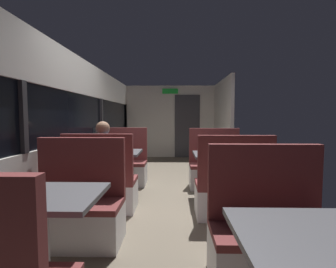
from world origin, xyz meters
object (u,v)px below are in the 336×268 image
(bench_front_aisle_facing_entry, at_px, (270,242))
(seated_passenger, at_px, (103,172))
(bench_near_window_facing_entry, at_px, (77,212))
(dining_table_near_window, at_px, (41,207))
(coffee_cup_primary, at_px, (112,148))
(dining_table_mid_window, at_px, (113,157))
(bench_mid_window_facing_entry, at_px, (122,167))
(bench_rear_aisle_facing_end, at_px, (232,193))
(bench_mid_window_facing_end, at_px, (102,187))
(dining_table_front_aisle, at_px, (323,252))
(dining_table_rear_aisle, at_px, (222,160))
(bench_rear_aisle_facing_entry, at_px, (215,170))

(bench_front_aisle_facing_entry, distance_m, seated_passenger, 2.39)
(seated_passenger, bearing_deg, bench_near_window_facing_entry, -90.00)
(dining_table_near_window, xyz_separation_m, coffee_cup_primary, (-0.04, 2.41, 0.15))
(dining_table_mid_window, distance_m, bench_mid_window_facing_entry, 0.77)
(dining_table_mid_window, relative_size, bench_rear_aisle_facing_end, 0.82)
(dining_table_mid_window, xyz_separation_m, coffee_cup_primary, (-0.04, 0.11, 0.15))
(bench_mid_window_facing_entry, bearing_deg, bench_mid_window_facing_end, -90.00)
(bench_mid_window_facing_entry, bearing_deg, dining_table_front_aisle, -63.58)
(dining_table_near_window, xyz_separation_m, seated_passenger, (0.00, 1.68, -0.10))
(dining_table_near_window, xyz_separation_m, dining_table_front_aisle, (1.79, -0.60, 0.00))
(dining_table_front_aisle, distance_m, bench_rear_aisle_facing_end, 2.03)
(bench_near_window_facing_entry, height_order, bench_mid_window_facing_entry, same)
(dining_table_mid_window, bearing_deg, dining_table_rear_aisle, -6.38)
(dining_table_near_window, relative_size, dining_table_mid_window, 1.00)
(bench_near_window_facing_entry, height_order, dining_table_front_aisle, bench_near_window_facing_entry)
(dining_table_near_window, distance_m, bench_near_window_facing_entry, 0.77)
(dining_table_near_window, relative_size, bench_mid_window_facing_entry, 0.82)
(dining_table_near_window, relative_size, bench_near_window_facing_entry, 0.82)
(bench_mid_window_facing_entry, bearing_deg, bench_near_window_facing_entry, -90.00)
(bench_front_aisle_facing_entry, xyz_separation_m, coffee_cup_primary, (-1.83, 2.31, 0.46))
(dining_table_front_aisle, xyz_separation_m, bench_rear_aisle_facing_entry, (0.00, 3.40, -0.31))
(bench_near_window_facing_entry, distance_m, dining_table_mid_window, 1.63)
(dining_table_near_window, distance_m, coffee_cup_primary, 2.42)
(bench_mid_window_facing_end, bearing_deg, bench_rear_aisle_facing_entry, 33.81)
(dining_table_rear_aisle, xyz_separation_m, bench_rear_aisle_facing_entry, (0.00, 0.70, -0.31))
(bench_mid_window_facing_entry, bearing_deg, dining_table_rear_aisle, -26.68)
(bench_mid_window_facing_end, height_order, bench_front_aisle_facing_entry, same)
(bench_rear_aisle_facing_end, bearing_deg, bench_front_aisle_facing_entry, -90.00)
(dining_table_near_window, height_order, dining_table_front_aisle, same)
(coffee_cup_primary, bearing_deg, bench_near_window_facing_entry, -88.53)
(bench_near_window_facing_entry, distance_m, coffee_cup_primary, 1.77)
(bench_near_window_facing_entry, relative_size, bench_rear_aisle_facing_entry, 1.00)
(bench_front_aisle_facing_entry, distance_m, coffee_cup_primary, 2.99)
(bench_rear_aisle_facing_entry, relative_size, coffee_cup_primary, 12.22)
(bench_near_window_facing_entry, distance_m, bench_rear_aisle_facing_entry, 2.76)
(bench_rear_aisle_facing_entry, relative_size, seated_passenger, 0.87)
(dining_table_rear_aisle, relative_size, coffee_cup_primary, 10.00)
(dining_table_mid_window, distance_m, seated_passenger, 0.64)
(bench_near_window_facing_entry, distance_m, bench_rear_aisle_facing_end, 1.92)
(dining_table_near_window, height_order, bench_mid_window_facing_end, bench_mid_window_facing_end)
(bench_front_aisle_facing_entry, bearing_deg, bench_near_window_facing_entry, 161.47)
(bench_front_aisle_facing_entry, bearing_deg, dining_table_near_window, -176.82)
(bench_mid_window_facing_entry, xyz_separation_m, seated_passenger, (0.00, -1.33, 0.21))
(dining_table_near_window, height_order, bench_near_window_facing_entry, bench_near_window_facing_entry)
(bench_near_window_facing_entry, xyz_separation_m, dining_table_front_aisle, (1.79, -1.30, 0.31))
(bench_mid_window_facing_end, height_order, dining_table_front_aisle, bench_mid_window_facing_end)
(bench_mid_window_facing_end, height_order, dining_table_rear_aisle, bench_mid_window_facing_end)
(dining_table_near_window, xyz_separation_m, bench_mid_window_facing_entry, (0.00, 3.00, -0.31))
(bench_front_aisle_facing_entry, bearing_deg, bench_rear_aisle_facing_entry, 90.00)
(bench_mid_window_facing_end, bearing_deg, seated_passenger, 90.00)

